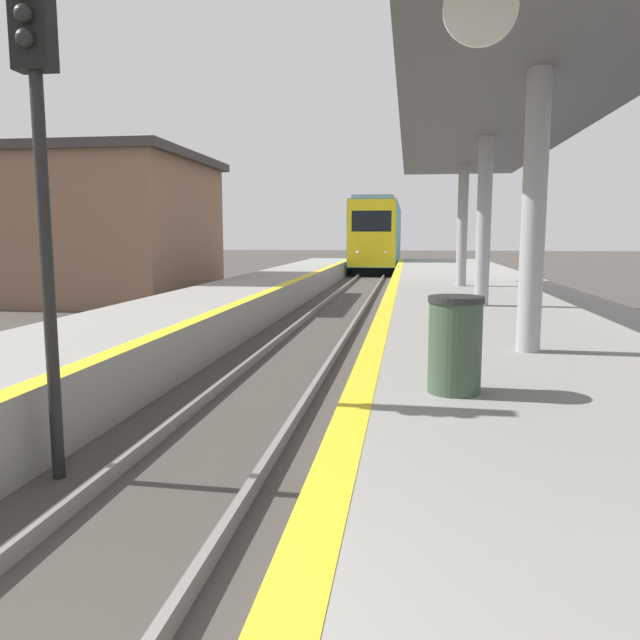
% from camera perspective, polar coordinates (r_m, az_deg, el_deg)
% --- Properties ---
extents(train, '(2.78, 17.95, 4.66)m').
position_cam_1_polar(train, '(44.17, 5.40, 7.70)').
color(train, black).
rests_on(train, ground).
extents(signal_near, '(0.36, 0.31, 4.73)m').
position_cam_1_polar(signal_near, '(6.46, -24.36, 15.35)').
color(signal_near, black).
rests_on(signal_near, ground).
extents(station_canopy, '(3.52, 21.47, 3.73)m').
position_cam_1_polar(station_canopy, '(11.23, 16.69, 17.62)').
color(station_canopy, '#99999E').
rests_on(station_canopy, platform_right).
extents(trash_bin, '(0.53, 0.53, 0.93)m').
position_cam_1_polar(trash_bin, '(6.05, 12.24, -2.20)').
color(trash_bin, '#384C38').
rests_on(trash_bin, platform_right).
extents(station_building, '(11.83, 7.83, 5.29)m').
position_cam_1_polar(station_building, '(25.67, -23.61, 7.75)').
color(station_building, brown).
rests_on(station_building, ground).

